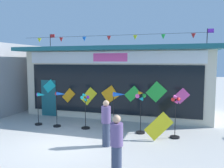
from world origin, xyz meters
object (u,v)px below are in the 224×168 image
Objects in this scene: wind_spinner_center_right at (117,104)px; wind_spinner_far_right at (175,114)px; wind_spinner_right at (141,106)px; person_mid_plaza at (117,144)px; wind_spinner_center_left at (85,109)px; kite_shop_building at (121,80)px; wind_spinner_left at (59,105)px; person_near_camera at (106,123)px; wind_spinner_far_left at (40,105)px; display_kite_on_ground at (159,126)px.

wind_spinner_center_right is 1.00× the size of wind_spinner_far_right.
wind_spinner_right is 1.45m from wind_spinner_far_right.
wind_spinner_center_left is at bearing 104.22° from person_mid_plaza.
kite_shop_building is at bearing 115.80° from wind_spinner_right.
wind_spinner_center_right is (1.52, -0.05, 0.28)m from wind_spinner_center_left.
person_mid_plaza is (3.78, -3.74, -0.14)m from wind_spinner_left.
kite_shop_building is at bearing -44.04° from person_near_camera.
wind_spinner_far_left is 6.12m from person_mid_plaza.
wind_spinner_center_right is 2.42m from wind_spinner_far_right.
wind_spinner_right is at bearing 0.89° from wind_spinner_center_left.
person_near_camera is 2.24m from person_mid_plaza.
wind_spinner_right is 1.04× the size of wind_spinner_far_right.
wind_spinner_center_left is at bearing 169.65° from display_kite_on_ground.
kite_shop_building reaches higher than wind_spinner_left.
wind_spinner_center_right is (2.78, 0.01, 0.19)m from wind_spinner_left.
wind_spinner_left is at bearing 116.04° from person_mid_plaza.
wind_spinner_far_left is 0.95× the size of wind_spinner_left.
wind_spinner_far_right is at bearing -2.41° from wind_spinner_center_left.
wind_spinner_center_left is 0.89× the size of wind_spinner_right.
display_kite_on_ground is at bearing -38.24° from wind_spinner_right.
display_kite_on_ground is (3.33, -0.61, -0.37)m from wind_spinner_center_left.
person_mid_plaza is at bearing -38.03° from wind_spinner_far_left.
wind_spinner_right is 3.85m from person_mid_plaza.
wind_spinner_right is (4.81, 0.07, 0.18)m from wind_spinner_far_left.
person_mid_plaza is (0.95, -2.03, 0.03)m from person_near_camera.
person_mid_plaza is 3.31m from display_kite_on_ground.
wind_spinner_center_left is 1.57× the size of display_kite_on_ground.
wind_spinner_center_left is at bearing 177.59° from wind_spinner_far_right.
wind_spinner_far_left is at bearing 179.74° from wind_spinner_center_right.
person_mid_plaza is 1.62× the size of display_kite_on_ground.
wind_spinner_left is at bearing -178.44° from wind_spinner_right.
wind_spinner_far_right is at bearing 36.44° from display_kite_on_ground.
wind_spinner_right reaches higher than wind_spinner_far_right.
wind_spinner_far_left is (-2.95, -3.92, -0.93)m from kite_shop_building.
wind_spinner_far_right is (3.28, -4.06, -0.95)m from kite_shop_building.
kite_shop_building reaches higher than display_kite_on_ground.
wind_spinner_left is 5.19m from wind_spinner_far_right.
wind_spinner_far_left is 0.89× the size of wind_spinner_far_right.
person_mid_plaza is (2.52, -3.80, -0.04)m from wind_spinner_center_left.
person_mid_plaza is at bearing 151.78° from person_near_camera.
display_kite_on_ground is at bearing -17.15° from wind_spinner_center_right.
person_near_camera is 2.13m from display_kite_on_ground.
wind_spinner_center_right reaches higher than person_near_camera.
person_mid_plaza is (4.82, -3.77, -0.10)m from wind_spinner_far_left.
wind_spinner_far_right is at bearing -2.75° from wind_spinner_center_right.
wind_spinner_far_right reaches higher than wind_spinner_left.
person_near_camera is (1.57, -1.77, -0.07)m from wind_spinner_center_left.
display_kite_on_ground is (1.76, 1.16, -0.30)m from person_near_camera.
wind_spinner_center_left is at bearing 0.79° from wind_spinner_far_left.
wind_spinner_far_right is (3.93, -0.17, 0.05)m from wind_spinner_center_left.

